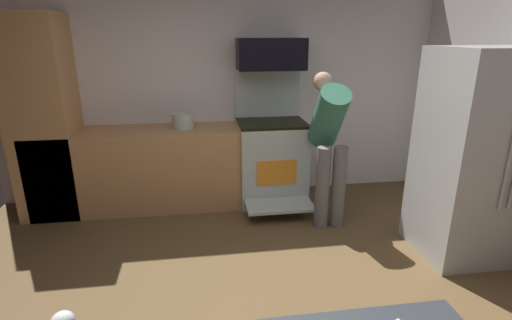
{
  "coord_description": "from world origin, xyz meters",
  "views": [
    {
      "loc": [
        -0.3,
        -2.25,
        1.9
      ],
      "look_at": [
        0.08,
        0.3,
        1.05
      ],
      "focal_mm": 27.12,
      "sensor_mm": 36.0,
      "label": 1
    }
  ],
  "objects_px": {
    "oven_range": "(271,158)",
    "stock_pot": "(183,121)",
    "microwave": "(271,54)",
    "refrigerator": "(478,157)",
    "person_cook": "(329,138)"
  },
  "relations": [
    {
      "from": "refrigerator",
      "to": "person_cook",
      "type": "distance_m",
      "value": 1.31
    },
    {
      "from": "microwave",
      "to": "stock_pot",
      "type": "relative_size",
      "value": 3.18
    },
    {
      "from": "microwave",
      "to": "person_cook",
      "type": "distance_m",
      "value": 1.16
    },
    {
      "from": "oven_range",
      "to": "person_cook",
      "type": "bearing_deg",
      "value": -53.29
    },
    {
      "from": "microwave",
      "to": "stock_pot",
      "type": "distance_m",
      "value": 1.21
    },
    {
      "from": "microwave",
      "to": "refrigerator",
      "type": "relative_size",
      "value": 0.41
    },
    {
      "from": "oven_range",
      "to": "refrigerator",
      "type": "xyz_separation_m",
      "value": [
        1.52,
        -1.4,
        0.39
      ]
    },
    {
      "from": "oven_range",
      "to": "stock_pot",
      "type": "height_order",
      "value": "oven_range"
    },
    {
      "from": "stock_pot",
      "to": "microwave",
      "type": "bearing_deg",
      "value": 4.63
    },
    {
      "from": "oven_range",
      "to": "refrigerator",
      "type": "bearing_deg",
      "value": -42.53
    },
    {
      "from": "oven_range",
      "to": "microwave",
      "type": "bearing_deg",
      "value": 90.0
    },
    {
      "from": "microwave",
      "to": "oven_range",
      "type": "bearing_deg",
      "value": -90.0
    },
    {
      "from": "refrigerator",
      "to": "microwave",
      "type": "bearing_deg",
      "value": 135.61
    },
    {
      "from": "oven_range",
      "to": "refrigerator",
      "type": "relative_size",
      "value": 0.84
    },
    {
      "from": "microwave",
      "to": "refrigerator",
      "type": "distance_m",
      "value": 2.27
    }
  ]
}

